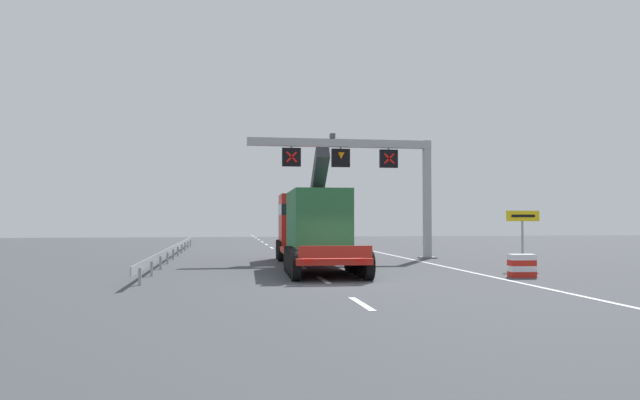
% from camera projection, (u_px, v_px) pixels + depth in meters
% --- Properties ---
extents(ground, '(112.00, 112.00, 0.00)m').
position_uv_depth(ground, '(339.00, 281.00, 22.08)').
color(ground, '#424449').
extents(lane_markings, '(0.20, 72.84, 0.01)m').
position_uv_depth(lane_markings, '(269.00, 246.00, 50.75)').
color(lane_markings, silver).
rests_on(lane_markings, ground).
extents(edge_line_right, '(0.20, 63.00, 0.01)m').
position_uv_depth(edge_line_right, '(406.00, 258.00, 34.89)').
color(edge_line_right, silver).
rests_on(edge_line_right, ground).
extents(overhead_lane_gantry, '(10.88, 0.90, 7.14)m').
position_uv_depth(overhead_lane_gantry, '(365.00, 163.00, 34.45)').
color(overhead_lane_gantry, '#9EA0A5').
rests_on(overhead_lane_gantry, ground).
extents(heavy_haul_truck_red, '(3.42, 14.13, 5.30)m').
position_uv_depth(heavy_haul_truck_red, '(311.00, 225.00, 29.53)').
color(heavy_haul_truck_red, red).
rests_on(heavy_haul_truck_red, ground).
extents(exit_sign_yellow, '(1.58, 0.15, 2.66)m').
position_uv_depth(exit_sign_yellow, '(523.00, 225.00, 27.29)').
color(exit_sign_yellow, '#9EA0A5').
rests_on(exit_sign_yellow, ground).
extents(crash_barrier_striped, '(1.03, 0.56, 0.90)m').
position_uv_depth(crash_barrier_striped, '(522.00, 266.00, 23.47)').
color(crash_barrier_striped, red).
rests_on(crash_barrier_striped, ground).
extents(guardrail_left, '(0.13, 32.96, 0.76)m').
position_uv_depth(guardrail_left, '(175.00, 248.00, 35.30)').
color(guardrail_left, '#999EA3').
rests_on(guardrail_left, ground).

